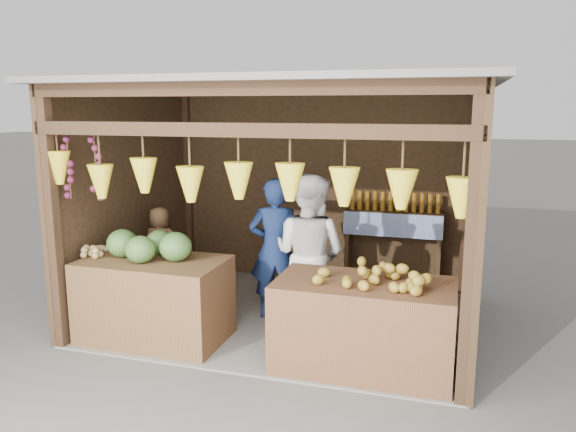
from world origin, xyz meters
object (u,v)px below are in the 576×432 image
object	(u,v)px
counter_right	(364,326)
vendor_seated	(161,245)
counter_left	(155,300)
woman_standing	(309,254)
man_standing	(275,250)

from	to	relation	value
counter_right	vendor_seated	size ratio (longest dim) A/B	1.70
counter_left	woman_standing	size ratio (longest dim) A/B	0.85
man_standing	vendor_seated	xyz separation A→B (m)	(-1.49, 0.06, -0.07)
man_standing	counter_right	bearing A→B (deg)	127.25
counter_right	man_standing	world-z (taller)	man_standing
woman_standing	vendor_seated	xyz separation A→B (m)	(-1.95, 0.30, -0.12)
counter_right	woman_standing	bearing A→B (deg)	133.87
counter_right	woman_standing	distance (m)	1.12
counter_right	woman_standing	xyz separation A→B (m)	(-0.71, 0.74, 0.44)
counter_left	man_standing	distance (m)	1.43
counter_left	counter_right	size ratio (longest dim) A/B	0.90
counter_right	vendor_seated	bearing A→B (deg)	158.70
vendor_seated	man_standing	bearing A→B (deg)	175.85
man_standing	vendor_seated	distance (m)	1.49
counter_right	vendor_seated	distance (m)	2.87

